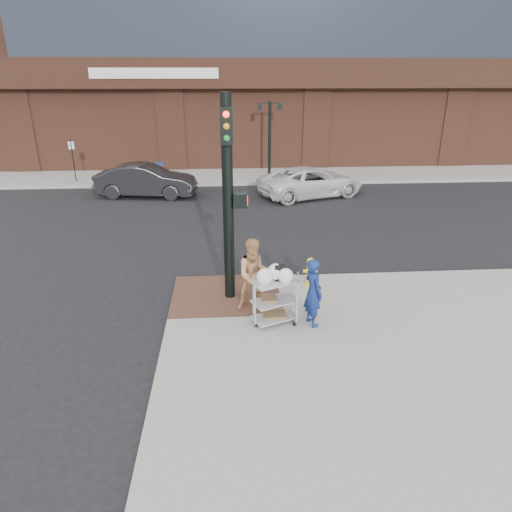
{
  "coord_description": "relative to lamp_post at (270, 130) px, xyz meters",
  "views": [
    {
      "loc": [
        -0.58,
        -9.81,
        5.5
      ],
      "look_at": [
        0.17,
        0.8,
        1.25
      ],
      "focal_mm": 32.0,
      "sensor_mm": 36.0,
      "label": 1
    }
  ],
  "objects": [
    {
      "name": "lamp_post",
      "position": [
        0.0,
        0.0,
        0.0
      ],
      "size": [
        1.32,
        0.22,
        4.0
      ],
      "color": "black",
      "rests_on": "sidewalk_far"
    },
    {
      "name": "traffic_signal_pole",
      "position": [
        -2.48,
        -15.23,
        0.21
      ],
      "size": [
        0.61,
        0.51,
        5.0
      ],
      "color": "black",
      "rests_on": "sidewalk_near"
    },
    {
      "name": "pedestrian_tan",
      "position": [
        -1.91,
        -15.88,
        -1.57
      ],
      "size": [
        0.93,
        0.76,
        1.79
      ],
      "primitive_type": "imported",
      "rotation": [
        0.0,
        0.0,
        0.1
      ],
      "color": "tan",
      "rests_on": "sidewalk_near"
    },
    {
      "name": "woman_blue",
      "position": [
        -0.65,
        -16.74,
        -1.66
      ],
      "size": [
        0.56,
        0.68,
        1.61
      ],
      "primitive_type": "imported",
      "rotation": [
        0.0,
        0.0,
        1.92
      ],
      "color": "navy",
      "rests_on": "sidewalk_near"
    },
    {
      "name": "newsbox_red",
      "position": [
        -7.19,
        -0.56,
        -2.02
      ],
      "size": [
        0.44,
        0.42,
        0.89
      ],
      "primitive_type": "cube",
      "rotation": [
        0.0,
        0.0,
        -0.23
      ],
      "color": "red",
      "rests_on": "sidewalk_far"
    },
    {
      "name": "fire_hydrant",
      "position": [
        -0.33,
        -14.7,
        -2.06
      ],
      "size": [
        0.38,
        0.26,
        0.8
      ],
      "color": "yellow",
      "rests_on": "sidewalk_near"
    },
    {
      "name": "minivan_white",
      "position": [
        1.57,
        -4.48,
        -1.91
      ],
      "size": [
        5.57,
        3.93,
        1.41
      ],
      "primitive_type": "imported",
      "rotation": [
        0.0,
        0.0,
        1.92
      ],
      "color": "silver",
      "rests_on": "ground"
    },
    {
      "name": "parking_sign",
      "position": [
        -10.5,
        -1.0,
        -1.37
      ],
      "size": [
        0.05,
        0.05,
        2.2
      ],
      "primitive_type": "cylinder",
      "color": "black",
      "rests_on": "sidewalk_far"
    },
    {
      "name": "newsbox_blue",
      "position": [
        -6.02,
        -1.12,
        -1.99
      ],
      "size": [
        0.41,
        0.37,
        0.96
      ],
      "primitive_type": "cube",
      "rotation": [
        0.0,
        0.0,
        -0.0
      ],
      "color": "#183AA1",
      "rests_on": "sidewalk_far"
    },
    {
      "name": "sidewalk_far",
      "position": [
        10.5,
        16.0,
        -2.54
      ],
      "size": [
        65.0,
        36.0,
        0.15
      ],
      "primitive_type": "cube",
      "color": "gray",
      "rests_on": "ground"
    },
    {
      "name": "sedan_dark",
      "position": [
        -6.3,
        -3.95,
        -1.84
      ],
      "size": [
        4.89,
        2.26,
        1.55
      ],
      "primitive_type": "imported",
      "rotation": [
        0.0,
        0.0,
        1.44
      ],
      "color": "black",
      "rests_on": "ground"
    },
    {
      "name": "ground",
      "position": [
        -2.0,
        -16.0,
        -2.62
      ],
      "size": [
        220.0,
        220.0,
        0.0
      ],
      "primitive_type": "plane",
      "color": "black",
      "rests_on": "ground"
    },
    {
      "name": "brick_curb_ramp",
      "position": [
        -2.6,
        -15.1,
        -2.46
      ],
      "size": [
        2.8,
        2.4,
        0.01
      ],
      "primitive_type": "cube",
      "color": "#4F2F25",
      "rests_on": "sidewalk_near"
    },
    {
      "name": "utility_cart",
      "position": [
        -1.49,
        -16.59,
        -1.83
      ],
      "size": [
        1.15,
        0.92,
        1.41
      ],
      "color": "#9C9CA1",
      "rests_on": "sidewalk_near"
    }
  ]
}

